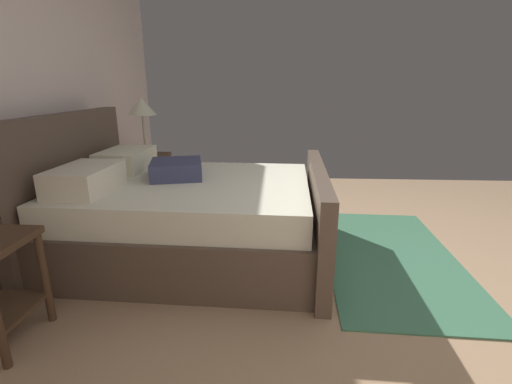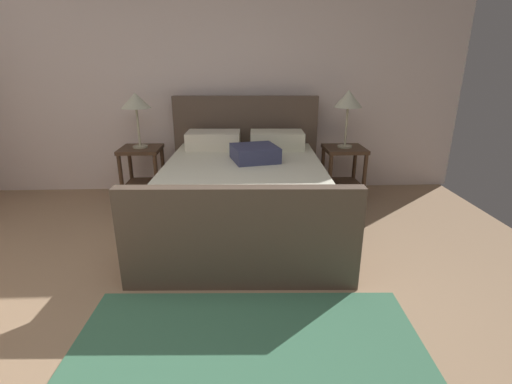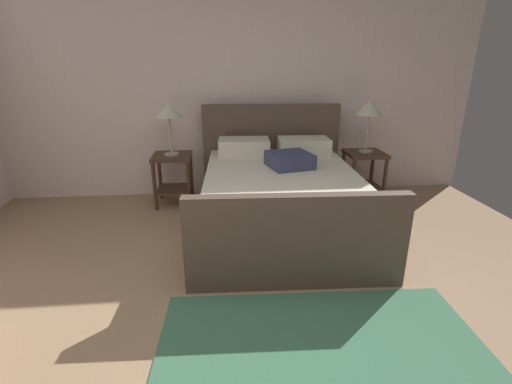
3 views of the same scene
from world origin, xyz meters
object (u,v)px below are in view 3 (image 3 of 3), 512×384
at_px(bed, 280,195).
at_px(table_lamp_right, 370,108).
at_px(nightstand_left, 173,171).
at_px(table_lamp_left, 168,111).
at_px(nightstand_right, 364,168).

xyz_separation_m(bed, table_lamp_right, (1.13, 0.71, 0.76)).
xyz_separation_m(bed, nightstand_left, (-1.14, 0.79, 0.05)).
distance_m(bed, table_lamp_left, 1.57).
height_order(nightstand_right, table_lamp_right, table_lamp_right).
distance_m(nightstand_right, table_lamp_left, 2.37).
bearing_deg(nightstand_left, table_lamp_right, -2.16).
bearing_deg(table_lamp_left, table_lamp_right, -2.16).
height_order(table_lamp_right, table_lamp_left, table_lamp_right).
bearing_deg(bed, table_lamp_left, 145.22).
distance_m(nightstand_right, nightstand_left, 2.27).
distance_m(table_lamp_right, nightstand_left, 2.38).
relative_size(bed, nightstand_right, 3.61).
height_order(nightstand_right, table_lamp_left, table_lamp_left).
height_order(table_lamp_right, nightstand_left, table_lamp_right).
distance_m(table_lamp_right, table_lamp_left, 2.27).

